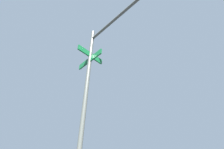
{
  "coord_description": "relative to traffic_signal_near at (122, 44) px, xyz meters",
  "views": [
    {
      "loc": [
        -3.74,
        -6.32,
        1.23
      ],
      "look_at": [
        -6.89,
        -6.59,
        3.7
      ],
      "focal_mm": 25.64,
      "sensor_mm": 36.0,
      "label": 1
    }
  ],
  "objects": [
    {
      "name": "traffic_signal_near",
      "position": [
        0.0,
        0.0,
        0.0
      ],
      "size": [
        2.59,
        3.07,
        6.23
      ],
      "color": "#474C47",
      "rests_on": "ground_plane"
    }
  ]
}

